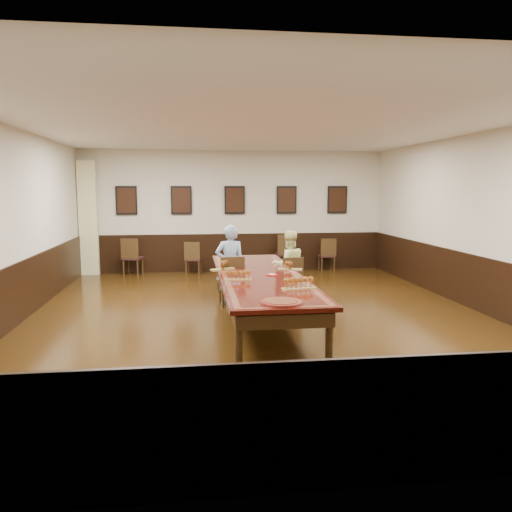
{
  "coord_description": "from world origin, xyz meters",
  "views": [
    {
      "loc": [
        -1.13,
        -8.3,
        2.2
      ],
      "look_at": [
        0.0,
        0.5,
        1.0
      ],
      "focal_mm": 35.0,
      "sensor_mm": 36.0,
      "label": 1
    }
  ],
  "objects": [
    {
      "name": "ceiling",
      "position": [
        0.0,
        0.0,
        3.21
      ],
      "size": [
        8.0,
        10.0,
        0.02
      ],
      "primitive_type": "cube",
      "color": "white",
      "rests_on": "floor"
    },
    {
      "name": "flight_a",
      "position": [
        -0.59,
        0.54,
        0.83
      ],
      "size": [
        0.46,
        0.33,
        0.17
      ],
      "color": "#A18243",
      "rests_on": "conference_table"
    },
    {
      "name": "wall_right",
      "position": [
        4.01,
        0.0,
        1.6
      ],
      "size": [
        0.02,
        10.0,
        3.2
      ],
      "primitive_type": "cube",
      "color": "beige",
      "rests_on": "floor"
    },
    {
      "name": "red_plate_grp",
      "position": [
        0.19,
        -0.13,
        0.76
      ],
      "size": [
        0.2,
        0.2,
        0.03
      ],
      "color": "red",
      "rests_on": "conference_table"
    },
    {
      "name": "curtain",
      "position": [
        -3.75,
        4.82,
        1.45
      ],
      "size": [
        0.45,
        0.18,
        2.9
      ],
      "primitive_type": "cube",
      "color": "beige",
      "rests_on": "floor"
    },
    {
      "name": "flight_b",
      "position": [
        0.59,
        0.39,
        0.82
      ],
      "size": [
        0.45,
        0.26,
        0.16
      ],
      "color": "#A18243",
      "rests_on": "conference_table"
    },
    {
      "name": "chair_woman",
      "position": [
        0.77,
        1.22,
        0.44
      ],
      "size": [
        0.46,
        0.49,
        0.88
      ],
      "primitive_type": null,
      "rotation": [
        0.0,
        0.0,
        3.25
      ],
      "color": "black",
      "rests_on": "floor"
    },
    {
      "name": "spare_chair_a",
      "position": [
        -2.64,
        4.59,
        0.48
      ],
      "size": [
        0.55,
        0.58,
        0.96
      ],
      "primitive_type": null,
      "rotation": [
        0.0,
        0.0,
        2.89
      ],
      "color": "black",
      "rests_on": "floor"
    },
    {
      "name": "carved_platter",
      "position": [
        -0.02,
        -2.2,
        0.77
      ],
      "size": [
        0.64,
        0.64,
        0.04
      ],
      "color": "#601813",
      "rests_on": "conference_table"
    },
    {
      "name": "person_man",
      "position": [
        -0.43,
        1.05,
        0.76
      ],
      "size": [
        0.59,
        0.41,
        1.53
      ],
      "primitive_type": "imported",
      "rotation": [
        0.0,
        0.0,
        3.23
      ],
      "color": "#4B88BC",
      "rests_on": "floor"
    },
    {
      "name": "conference_table",
      "position": [
        0.0,
        0.0,
        0.61
      ],
      "size": [
        1.4,
        5.0,
        0.76
      ],
      "color": "black",
      "rests_on": "floor"
    },
    {
      "name": "spare_chair_d",
      "position": [
        2.45,
        4.65,
        0.44
      ],
      "size": [
        0.43,
        0.46,
        0.88
      ],
      "primitive_type": null,
      "rotation": [
        0.0,
        0.0,
        3.11
      ],
      "color": "black",
      "rests_on": "floor"
    },
    {
      "name": "spare_chair_c",
      "position": [
        1.31,
        4.66,
        0.5
      ],
      "size": [
        0.47,
        0.52,
        1.01
      ],
      "primitive_type": null,
      "rotation": [
        0.0,
        0.0,
        3.15
      ],
      "color": "black",
      "rests_on": "floor"
    },
    {
      "name": "flight_d",
      "position": [
        0.39,
        -1.34,
        0.84
      ],
      "size": [
        0.52,
        0.26,
        0.18
      ],
      "color": "#A18243",
      "rests_on": "conference_table"
    },
    {
      "name": "wall_front",
      "position": [
        0.0,
        -5.01,
        1.6
      ],
      "size": [
        8.0,
        0.02,
        3.2
      ],
      "primitive_type": "cube",
      "color": "beige",
      "rests_on": "floor"
    },
    {
      "name": "person_woman",
      "position": [
        0.76,
        1.31,
        0.69
      ],
      "size": [
        0.74,
        0.61,
        1.38
      ],
      "primitive_type": "imported",
      "rotation": [
        0.0,
        0.0,
        3.25
      ],
      "color": "#F5F79A",
      "rests_on": "floor"
    },
    {
      "name": "wall_back",
      "position": [
        0.0,
        5.01,
        1.6
      ],
      "size": [
        8.0,
        0.02,
        3.2
      ],
      "primitive_type": "cube",
      "color": "beige",
      "rests_on": "floor"
    },
    {
      "name": "posters",
      "position": [
        0.0,
        4.94,
        1.9
      ],
      "size": [
        6.14,
        0.04,
        0.74
      ],
      "color": "black",
      "rests_on": "wall_back"
    },
    {
      "name": "wall_left",
      "position": [
        -4.01,
        0.0,
        1.6
      ],
      "size": [
        0.02,
        10.0,
        3.2
      ],
      "primitive_type": "cube",
      "color": "beige",
      "rests_on": "floor"
    },
    {
      "name": "flight_c",
      "position": [
        -0.41,
        -0.49,
        0.82
      ],
      "size": [
        0.43,
        0.16,
        0.16
      ],
      "color": "#A18243",
      "rests_on": "conference_table"
    },
    {
      "name": "pink_phone",
      "position": [
        0.6,
        0.12,
        0.76
      ],
      "size": [
        0.15,
        0.16,
        0.01
      ],
      "primitive_type": "cube",
      "rotation": [
        0.0,
        0.0,
        0.69
      ],
      "color": "#DA487E",
      "rests_on": "conference_table"
    },
    {
      "name": "spare_chair_b",
      "position": [
        -1.11,
        4.51,
        0.43
      ],
      "size": [
        0.47,
        0.5,
        0.86
      ],
      "primitive_type": null,
      "rotation": [
        0.0,
        0.0,
        2.96
      ],
      "color": "black",
      "rests_on": "floor"
    },
    {
      "name": "chair_man",
      "position": [
        -0.42,
        0.94,
        0.48
      ],
      "size": [
        0.49,
        0.53,
        0.96
      ],
      "primitive_type": null,
      "rotation": [
        0.0,
        0.0,
        3.23
      ],
      "color": "black",
      "rests_on": "floor"
    },
    {
      "name": "wainscoting",
      "position": [
        0.0,
        0.0,
        0.5
      ],
      "size": [
        8.0,
        10.0,
        1.0
      ],
      "color": "black",
      "rests_on": "floor"
    },
    {
      "name": "floor",
      "position": [
        0.0,
        0.0,
        -0.01
      ],
      "size": [
        8.0,
        10.0,
        0.02
      ],
      "primitive_type": "cube",
      "color": "black",
      "rests_on": "ground"
    }
  ]
}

